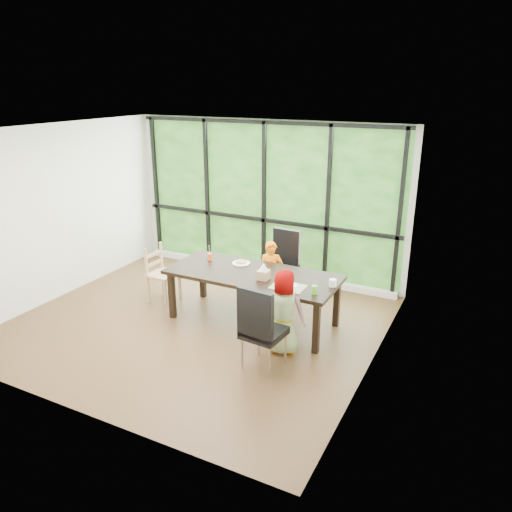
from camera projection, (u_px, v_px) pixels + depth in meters
name	position (u px, v px, depth m)	size (l,w,h in m)	color
ground	(197.00, 323.00, 7.07)	(5.00, 5.00, 0.00)	black
back_wall	(265.00, 200.00, 8.51)	(5.00, 5.00, 0.00)	silver
foliage_backdrop	(265.00, 200.00, 8.50)	(4.80, 0.02, 2.65)	#1A4613
window_mullions	(264.00, 200.00, 8.46)	(4.80, 0.06, 2.65)	black
window_sill	(263.00, 271.00, 8.86)	(4.80, 0.12, 0.10)	silver
dining_table	(253.00, 297.00, 7.01)	(2.42, 1.02, 0.75)	black
chair_window_leather	(281.00, 265.00, 7.77)	(0.46, 0.46, 1.08)	black
chair_interior_leather	(264.00, 327.00, 5.82)	(0.46, 0.46, 1.08)	black
chair_end_beech	(163.00, 274.00, 7.65)	(0.42, 0.40, 0.90)	tan
child_toddler	(271.00, 274.00, 7.48)	(0.38, 0.25, 1.03)	orange
child_older	(283.00, 312.00, 6.16)	(0.54, 0.35, 1.11)	slate
placemat	(288.00, 287.00, 6.41)	(0.44, 0.32, 0.01)	tan
plate_far	(241.00, 263.00, 7.23)	(0.26, 0.26, 0.02)	white
plate_near	(289.00, 285.00, 6.45)	(0.22, 0.22, 0.01)	white
orange_cup	(210.00, 257.00, 7.37)	(0.06, 0.06, 0.10)	#FF5719
green_cup	(314.00, 290.00, 6.19)	(0.07, 0.07, 0.11)	#5CD12B
white_mug	(333.00, 283.00, 6.42)	(0.10, 0.10, 0.10)	white
tissue_box	(263.00, 275.00, 6.65)	(0.15, 0.15, 0.13)	tan
crepe_rolls_far	(241.00, 262.00, 7.22)	(0.15, 0.12, 0.04)	tan
crepe_rolls_near	(289.00, 284.00, 6.44)	(0.10, 0.12, 0.04)	tan
straw_white	(210.00, 251.00, 7.34)	(0.01, 0.01, 0.20)	white
straw_pink	(315.00, 283.00, 6.16)	(0.01, 0.01, 0.20)	pink
tissue	(263.00, 267.00, 6.61)	(0.12, 0.12, 0.11)	white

